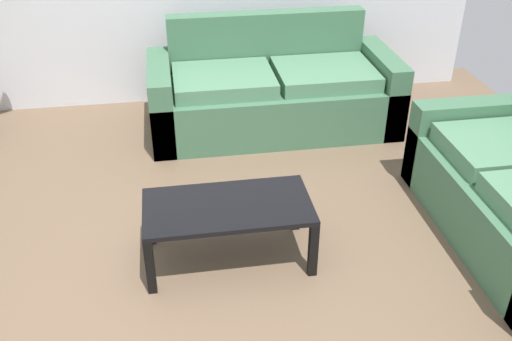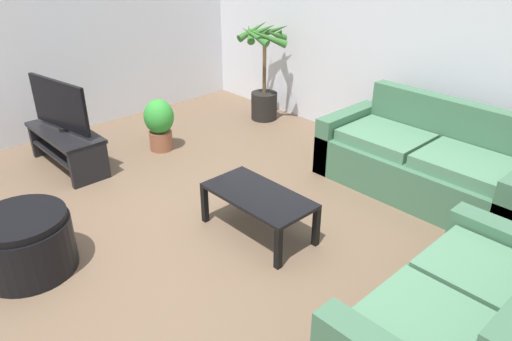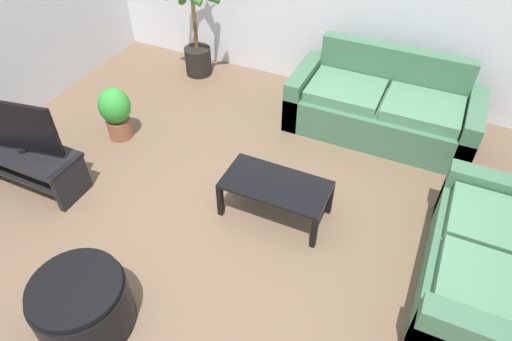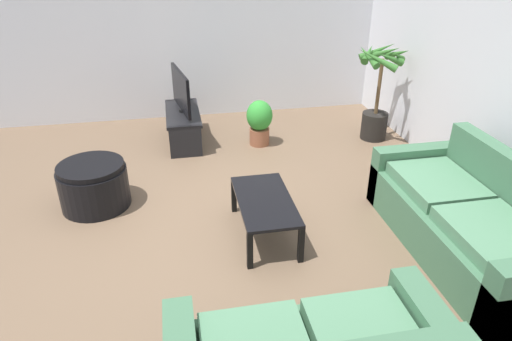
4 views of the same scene
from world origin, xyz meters
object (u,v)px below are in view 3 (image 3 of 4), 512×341
object	(u,v)px
couch_main	(382,109)
tv	(12,126)
coffee_table	(276,188)
potted_plant_small	(116,111)
ottoman	(83,305)
tv_stand	(29,162)
couch_loveseat	(492,270)
potted_palm	(195,32)

from	to	relation	value
couch_main	tv	world-z (taller)	tv
coffee_table	potted_plant_small	size ratio (longest dim) A/B	1.57
tv	potted_plant_small	bearing A→B (deg)	73.16
ottoman	potted_plant_small	bearing A→B (deg)	121.29
tv_stand	tv	distance (m)	0.44
couch_loveseat	potted_palm	distance (m)	4.39
couch_loveseat	potted_plant_small	size ratio (longest dim) A/B	2.67
couch_loveseat	potted_palm	xyz separation A→B (m)	(-3.85, 2.08, 0.31)
couch_loveseat	potted_palm	bearing A→B (deg)	151.60
tv	coffee_table	xyz separation A→B (m)	(2.39, 0.64, -0.39)
potted_palm	ottoman	distance (m)	3.82
tv	ottoman	size ratio (longest dim) A/B	1.30
coffee_table	potted_palm	bearing A→B (deg)	134.97
tv_stand	potted_plant_small	size ratio (longest dim) A/B	1.77
coffee_table	ottoman	size ratio (longest dim) A/B	1.37
tv	ottoman	world-z (taller)	tv
potted_plant_small	couch_loveseat	bearing A→B (deg)	-6.72
coffee_table	ottoman	xyz separation A→B (m)	(-0.86, -1.65, -0.10)
couch_main	ottoman	bearing A→B (deg)	-113.26
coffee_table	potted_plant_small	bearing A→B (deg)	170.01
couch_main	potted_palm	xyz separation A→B (m)	(-2.57, 0.26, 0.31)
tv_stand	coffee_table	distance (m)	2.47
couch_loveseat	tv	size ratio (longest dim) A/B	1.80
couch_loveseat	tv	world-z (taller)	tv
couch_loveseat	tv_stand	bearing A→B (deg)	-172.77
couch_main	coffee_table	size ratio (longest dim) A/B	2.11
tv_stand	potted_plant_small	xyz separation A→B (m)	(0.30, 1.01, 0.06)
couch_main	couch_loveseat	bearing A→B (deg)	-54.82
couch_main	potted_plant_small	world-z (taller)	couch_main
couch_main	potted_plant_small	distance (m)	3.00
tv	potted_palm	bearing A→B (deg)	81.17
potted_plant_small	ottoman	world-z (taller)	potted_plant_small
potted_plant_small	coffee_table	bearing A→B (deg)	-9.99
couch_loveseat	potted_plant_small	world-z (taller)	couch_loveseat
potted_plant_small	potted_palm	bearing A→B (deg)	86.35
potted_palm	tv_stand	bearing A→B (deg)	-98.81
tv_stand	potted_palm	xyz separation A→B (m)	(0.41, 2.62, 0.33)
tv_stand	ottoman	world-z (taller)	ottoman
couch_loveseat	ottoman	bearing A→B (deg)	-150.43
couch_loveseat	potted_palm	size ratio (longest dim) A/B	1.26
couch_loveseat	tv	xyz separation A→B (m)	(-4.26, -0.54, 0.43)
tv_stand	potted_plant_small	bearing A→B (deg)	73.24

